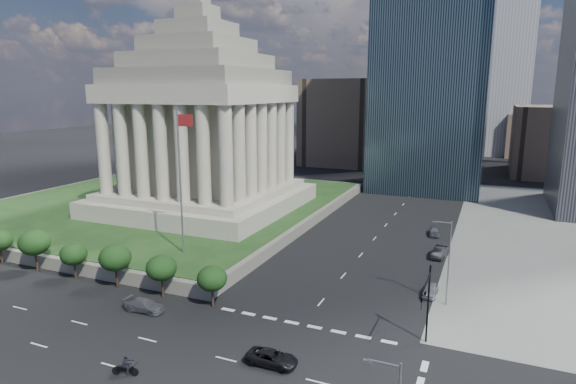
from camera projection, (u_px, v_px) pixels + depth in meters
The scene contains 17 objects.
ground at pixel (421, 184), 128.16m from camera, with size 500.00×500.00×0.00m, color black.
plaza_terrace at pixel (165, 205), 100.37m from camera, with size 66.00×70.00×1.80m, color #676458.
plaza_lawn at pixel (165, 201), 100.17m from camera, with size 64.00×68.00×0.10m, color #1C3C18.
war_memorial at pixel (201, 106), 90.11m from camera, with size 34.00×34.00×39.00m, color #A59F8A, non-canonical shape.
flagpole at pixel (181, 174), 65.53m from camera, with size 2.52×0.24×20.00m.
tree_row at pixel (54, 254), 63.89m from camera, with size 53.00×4.00×6.00m, color black, non-canonical shape.
midrise_glass at pixel (433, 67), 116.72m from camera, with size 26.00×26.00×60.00m, color black.
building_filler_ne at pixel (549, 141), 140.74m from camera, with size 20.00×30.00×20.00m, color brown.
building_filler_nw at pixel (346, 122), 163.84m from camera, with size 24.00×30.00×28.00m, color brown.
traffic_signal_ne at pixel (426, 299), 44.64m from camera, with size 0.30×5.74×8.00m.
street_lamp_north at pixel (448, 258), 54.40m from camera, with size 2.13×0.22×10.00m.
pickup_truck at pixel (272, 358), 43.25m from camera, with size 2.20×4.77×1.33m, color black.
suv_grey at pixel (144, 305), 53.83m from camera, with size 1.93×4.75×1.38m, color #515258.
parked_sedan_near at pixel (430, 290), 57.92m from camera, with size 1.55×3.85×1.31m, color gray.
parked_sedan_mid at pixel (440, 252), 71.26m from camera, with size 1.67×4.78×1.58m, color black.
parked_sedan_far at pixel (435, 231), 82.10m from camera, with size 4.24×1.71×1.45m, color #4F5156.
motorcycle_trail at pixel (125, 366), 41.61m from camera, with size 2.43×0.66×1.81m, color black, non-canonical shape.
Camera 1 is at (17.09, -29.64, 24.19)m, focal length 30.00 mm.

